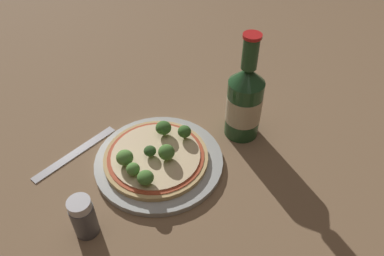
{
  "coord_description": "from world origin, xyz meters",
  "views": [
    {
      "loc": [
        0.19,
        -0.46,
        0.55
      ],
      "look_at": [
        0.04,
        0.04,
        0.06
      ],
      "focal_mm": 35.0,
      "sensor_mm": 36.0,
      "label": 1
    }
  ],
  "objects_px": {
    "pizza": "(156,157)",
    "fork": "(75,153)",
    "beer_bottle": "(244,101)",
    "pepper_shaker": "(83,217)"
  },
  "relations": [
    {
      "from": "beer_bottle",
      "to": "pepper_shaker",
      "type": "xyz_separation_m",
      "value": [
        -0.2,
        -0.3,
        -0.04
      ]
    },
    {
      "from": "pepper_shaker",
      "to": "fork",
      "type": "distance_m",
      "value": 0.19
    },
    {
      "from": "pizza",
      "to": "beer_bottle",
      "type": "relative_size",
      "value": 0.87
    },
    {
      "from": "pepper_shaker",
      "to": "fork",
      "type": "xyz_separation_m",
      "value": [
        -0.11,
        0.15,
        -0.04
      ]
    },
    {
      "from": "beer_bottle",
      "to": "fork",
      "type": "bearing_deg",
      "value": -153.14
    },
    {
      "from": "beer_bottle",
      "to": "fork",
      "type": "relative_size",
      "value": 1.27
    },
    {
      "from": "pizza",
      "to": "fork",
      "type": "distance_m",
      "value": 0.17
    },
    {
      "from": "pizza",
      "to": "fork",
      "type": "relative_size",
      "value": 1.11
    },
    {
      "from": "beer_bottle",
      "to": "fork",
      "type": "xyz_separation_m",
      "value": [
        -0.3,
        -0.15,
        -0.08
      ]
    },
    {
      "from": "beer_bottle",
      "to": "pepper_shaker",
      "type": "distance_m",
      "value": 0.37
    }
  ]
}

